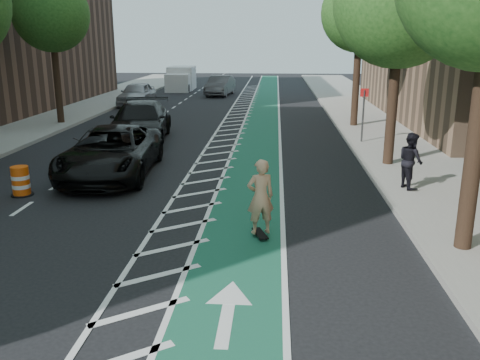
# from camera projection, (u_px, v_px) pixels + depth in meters

# --- Properties ---
(ground) EXTENTS (120.00, 120.00, 0.00)m
(ground) POSITION_uv_depth(u_px,v_px,m) (107.00, 246.00, 11.53)
(ground) COLOR black
(ground) RESTS_ON ground
(bike_lane) EXTENTS (2.00, 90.00, 0.01)m
(bike_lane) POSITION_uv_depth(u_px,v_px,m) (256.00, 153.00, 20.94)
(bike_lane) COLOR #175244
(bike_lane) RESTS_ON ground
(buffer_strip) EXTENTS (1.40, 90.00, 0.01)m
(buffer_strip) POSITION_uv_depth(u_px,v_px,m) (220.00, 152.00, 21.04)
(buffer_strip) COLOR silver
(buffer_strip) RESTS_ON ground
(sidewalk_right) EXTENTS (5.00, 90.00, 0.15)m
(sidewalk_right) POSITION_uv_depth(u_px,v_px,m) (417.00, 154.00, 20.49)
(sidewalk_right) COLOR gray
(sidewalk_right) RESTS_ON ground
(curb_right) EXTENTS (0.12, 90.00, 0.16)m
(curb_right) POSITION_uv_depth(u_px,v_px,m) (355.00, 152.00, 20.65)
(curb_right) COLOR gray
(curb_right) RESTS_ON ground
(curb_left) EXTENTS (0.12, 90.00, 0.16)m
(curb_left) POSITION_uv_depth(u_px,v_px,m) (20.00, 148.00, 21.59)
(curb_left) COLOR gray
(curb_left) RESTS_ON ground
(tree_r_c) EXTENTS (4.20, 4.20, 7.90)m
(tree_r_c) POSITION_uv_depth(u_px,v_px,m) (400.00, 1.00, 17.14)
(tree_r_c) COLOR #382619
(tree_r_c) RESTS_ON ground
(tree_r_d) EXTENTS (4.20, 4.20, 7.90)m
(tree_r_d) POSITION_uv_depth(u_px,v_px,m) (362.00, 13.00, 24.83)
(tree_r_d) COLOR #382619
(tree_r_d) RESTS_ON ground
(tree_l_d) EXTENTS (4.20, 4.20, 7.90)m
(tree_l_d) POSITION_uv_depth(u_px,v_px,m) (48.00, 14.00, 25.88)
(tree_l_d) COLOR #382619
(tree_l_d) RESTS_ON ground
(sign_post) EXTENTS (0.35, 0.08, 2.47)m
(sign_post) POSITION_uv_depth(u_px,v_px,m) (363.00, 114.00, 22.19)
(sign_post) COLOR #4C4C4C
(sign_post) RESTS_ON ground
(skateboard) EXTENTS (0.43, 0.76, 0.10)m
(skateboard) POSITION_uv_depth(u_px,v_px,m) (260.00, 234.00, 12.06)
(skateboard) COLOR black
(skateboard) RESTS_ON ground
(skateboarder) EXTENTS (0.76, 0.62, 1.80)m
(skateboarder) POSITION_uv_depth(u_px,v_px,m) (260.00, 197.00, 11.81)
(skateboarder) COLOR tan
(skateboarder) RESTS_ON skateboard
(suv_near) EXTENTS (3.09, 6.10, 1.65)m
(suv_near) POSITION_uv_depth(u_px,v_px,m) (111.00, 152.00, 17.29)
(suv_near) COLOR black
(suv_near) RESTS_ON ground
(suv_far) EXTENTS (3.10, 6.28, 1.75)m
(suv_far) POSITION_uv_depth(u_px,v_px,m) (140.00, 122.00, 23.15)
(suv_far) COLOR black
(suv_far) RESTS_ON ground
(car_silver) EXTENTS (2.00, 4.77, 1.61)m
(car_silver) POSITION_uv_depth(u_px,v_px,m) (137.00, 94.00, 35.73)
(car_silver) COLOR #A8A9AE
(car_silver) RESTS_ON ground
(car_grey) EXTENTS (2.21, 5.00, 1.59)m
(car_grey) POSITION_uv_depth(u_px,v_px,m) (220.00, 86.00, 42.09)
(car_grey) COLOR #535358
(car_grey) RESTS_ON ground
(pedestrian) EXTENTS (0.86, 0.98, 1.71)m
(pedestrian) POSITION_uv_depth(u_px,v_px,m) (411.00, 161.00, 15.29)
(pedestrian) COLOR black
(pedestrian) RESTS_ON sidewalk_right
(box_truck) EXTENTS (2.39, 5.05, 2.08)m
(box_truck) POSITION_uv_depth(u_px,v_px,m) (181.00, 79.00, 46.39)
(box_truck) COLOR white
(box_truck) RESTS_ON ground
(barrel_a) EXTENTS (0.65, 0.65, 0.89)m
(barrel_a) POSITION_uv_depth(u_px,v_px,m) (21.00, 182.00, 15.17)
(barrel_a) COLOR #E7510C
(barrel_a) RESTS_ON ground
(barrel_b) EXTENTS (0.62, 0.62, 0.84)m
(barrel_b) POSITION_uv_depth(u_px,v_px,m) (139.00, 144.00, 20.79)
(barrel_b) COLOR orange
(barrel_b) RESTS_ON ground
(barrel_c) EXTENTS (0.59, 0.59, 0.80)m
(barrel_c) POSITION_uv_depth(u_px,v_px,m) (135.00, 124.00, 25.58)
(barrel_c) COLOR #DF430B
(barrel_c) RESTS_ON ground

